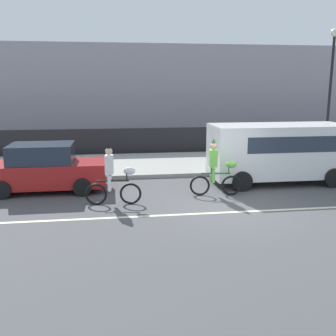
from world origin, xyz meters
The scene contains 10 objects.
ground_plane centered at (0.00, 0.00, 0.00)m, with size 80.00×80.00×0.00m, color #4C4C4F.
road_centre_line centered at (0.00, -0.50, 0.00)m, with size 36.00×0.14×0.01m, color beige.
sidewalk_curb centered at (0.00, 6.50, 0.07)m, with size 60.00×5.00×0.15m, color #9E9B93.
fence_line centered at (0.00, 9.40, 0.70)m, with size 40.00×0.08×1.40m, color black.
building_backdrop centered at (-0.91, 18.00, 3.05)m, with size 28.00×8.00×6.11m, color #99939E.
parade_cyclist_zebra centered at (-3.65, 0.75, 0.84)m, with size 1.72×0.50×1.92m.
parade_cyclist_lime centered at (-0.28, 1.30, 0.84)m, with size 1.72×0.50×1.92m.
parked_van_white centered at (2.52, 2.70, 1.28)m, with size 5.00×2.22×2.18m.
parked_car_red centered at (-5.97, 2.72, 0.78)m, with size 4.10×1.92×1.64m.
street_lamp_post centered at (6.08, 5.72, 3.99)m, with size 0.36×0.36×5.86m.
Camera 1 is at (-3.66, -10.95, 3.61)m, focal length 42.00 mm.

